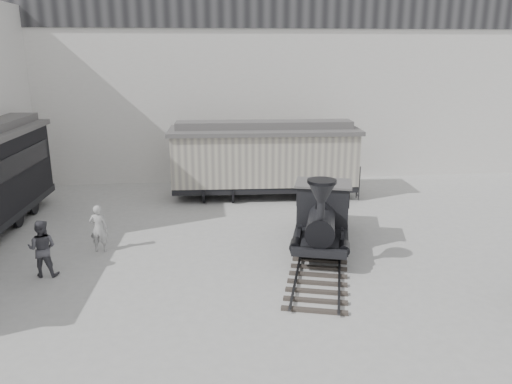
{
  "coord_description": "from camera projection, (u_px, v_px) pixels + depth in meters",
  "views": [
    {
      "loc": [
        -2.49,
        -12.79,
        6.94
      ],
      "look_at": [
        -0.59,
        4.4,
        2.0
      ],
      "focal_mm": 35.0,
      "sensor_mm": 36.0,
      "label": 1
    }
  ],
  "objects": [
    {
      "name": "ground",
      "position": [
        293.0,
        299.0,
        14.4
      ],
      "size": [
        90.0,
        90.0,
        0.0
      ],
      "primitive_type": "plane",
      "color": "#9E9E9B"
    },
    {
      "name": "north_wall",
      "position": [
        245.0,
        76.0,
        27.19
      ],
      "size": [
        34.0,
        2.51,
        11.0
      ],
      "color": "silver",
      "rests_on": "ground"
    },
    {
      "name": "visitor_b",
      "position": [
        42.0,
        248.0,
        15.69
      ],
      "size": [
        0.94,
        0.76,
        1.85
      ],
      "primitive_type": "imported",
      "rotation": [
        0.0,
        0.0,
        3.08
      ],
      "color": "#44434B",
      "rests_on": "ground"
    },
    {
      "name": "visitor_a",
      "position": [
        99.0,
        228.0,
        17.63
      ],
      "size": [
        0.64,
        0.43,
        1.72
      ],
      "primitive_type": "imported",
      "rotation": [
        0.0,
        0.0,
        3.11
      ],
      "color": "#AEAFAD",
      "rests_on": "ground"
    },
    {
      "name": "locomotive",
      "position": [
        322.0,
        219.0,
        17.83
      ],
      "size": [
        4.07,
        8.66,
        2.99
      ],
      "rotation": [
        0.0,
        0.0,
        -0.27
      ],
      "color": "#302824",
      "rests_on": "ground"
    },
    {
      "name": "boxcar",
      "position": [
        264.0,
        157.0,
        24.05
      ],
      "size": [
        9.15,
        3.21,
        3.7
      ],
      "rotation": [
        0.0,
        0.0,
        -0.04
      ],
      "color": "black",
      "rests_on": "ground"
    }
  ]
}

